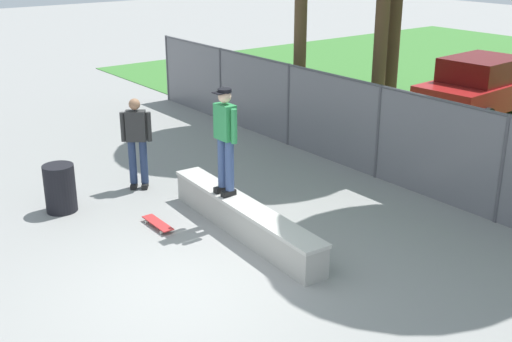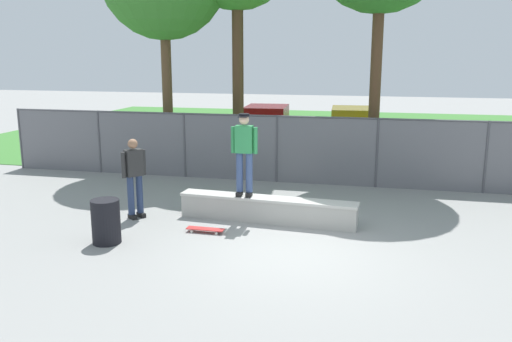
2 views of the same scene
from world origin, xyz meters
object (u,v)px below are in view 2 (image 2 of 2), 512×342
skateboarder (244,150)px  trash_bin (106,221)px  concrete_ledge (267,209)px  skateboard (205,229)px  car_yellow (352,129)px  bystander (134,175)px  car_red (267,126)px

skateboarder → trash_bin: skateboarder is taller
concrete_ledge → trash_bin: (-2.80, -2.07, 0.16)m
skateboarder → concrete_ledge: bearing=-1.6°
skateboarder → skateboard: skateboarder is taller
skateboarder → skateboard: bearing=-119.0°
car_yellow → skateboard: bearing=-102.6°
skateboard → trash_bin: bearing=-148.6°
skateboard → bystander: bystander is taller
skateboarder → car_yellow: (1.83, 9.70, -0.75)m
skateboarder → bystander: bearing=-170.6°
bystander → skateboard: bearing=-18.9°
skateboard → car_red: bearing=95.3°
car_red → skateboarder: bearing=-80.8°
car_red → bystander: size_ratio=2.37×
concrete_ledge → car_yellow: 9.82m
skateboarder → car_yellow: bearing=79.3°
concrete_ledge → car_yellow: size_ratio=0.94×
car_red → car_yellow: (3.40, 0.03, 0.00)m
car_yellow → trash_bin: 12.49m
skateboarder → car_red: skateboarder is taller
skateboard → concrete_ledge: bearing=43.0°
car_yellow → trash_bin: car_yellow is taller
car_red → trash_bin: (-0.71, -11.75, -0.40)m
concrete_ledge → car_red: (-2.09, 9.69, 0.56)m
skateboard → bystander: bearing=161.1°
concrete_ledge → car_red: 9.92m
car_yellow → bystander: bearing=-113.0°
concrete_ledge → car_yellow: bearing=82.4°
skateboard → car_red: size_ratio=0.19×
bystander → car_red: bearing=85.0°
skateboarder → skateboard: size_ratio=2.29×
car_red → car_yellow: same height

